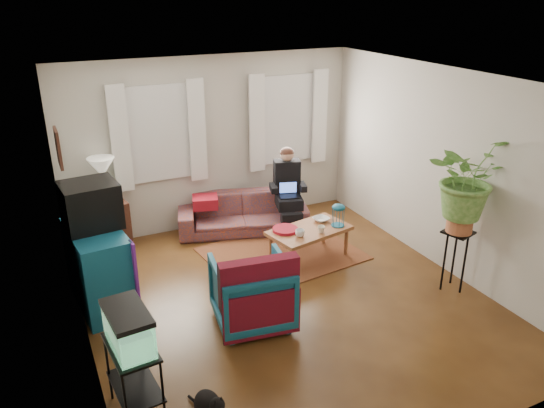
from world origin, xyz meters
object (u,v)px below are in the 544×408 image
side_table (109,225)px  coffee_table (309,244)px  aquarium_stand (135,380)px  sofa (242,207)px  plant_stand (454,260)px  dresser (99,268)px  armchair (252,289)px

side_table → coffee_table: 2.84m
aquarium_stand → sofa: bearing=48.5°
coffee_table → plant_stand: size_ratio=1.41×
dresser → coffee_table: bearing=-7.2°
sofa → aquarium_stand: bearing=-109.9°
dresser → plant_stand: 4.23m
sofa → armchair: size_ratio=2.32×
sofa → side_table: bearing=-171.2°
sofa → aquarium_stand: size_ratio=2.77×
aquarium_stand → coffee_table: aquarium_stand is taller
armchair → coffee_table: size_ratio=0.76×
side_table → dresser: (-0.34, -1.46, 0.13)m
side_table → armchair: 2.77m
dresser → plant_stand: dresser is taller
coffee_table → sofa: bearing=98.7°
aquarium_stand → coffee_table: size_ratio=0.63×
dresser → side_table: bearing=71.0°
side_table → armchair: bearing=-66.4°
side_table → aquarium_stand: size_ratio=1.02×
coffee_table → plant_stand: plant_stand is taller
sofa → dresser: dresser is taller
armchair → coffee_table: (1.29, 1.01, -0.19)m
armchair → plant_stand: bearing=178.6°
armchair → plant_stand: (2.51, -0.42, -0.03)m
dresser → aquarium_stand: dresser is taller
aquarium_stand → armchair: bearing=24.4°
side_table → dresser: 1.51m
sofa → dresser: size_ratio=1.79×
armchair → plant_stand: armchair is taller
side_table → aquarium_stand: bearing=-96.0°
aquarium_stand → armchair: armchair is taller
coffee_table → plant_stand: 1.89m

